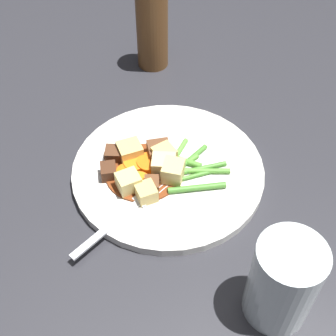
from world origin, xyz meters
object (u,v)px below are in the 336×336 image
(potato_chunk_4, at_px, (173,172))
(carrot_slice_0, at_px, (149,163))
(carrot_slice_3, at_px, (138,183))
(fork, at_px, (126,213))
(carrot_slice_2, at_px, (126,173))
(water_glass, at_px, (283,282))
(pepper_mill, at_px, (152,30))
(potato_chunk_2, at_px, (164,166))
(meat_chunk_0, at_px, (116,154))
(dinner_plate, at_px, (168,171))
(meat_chunk_1, at_px, (159,151))
(potato_chunk_5, at_px, (128,182))
(meat_chunk_2, at_px, (152,185))
(potato_chunk_1, at_px, (130,151))
(carrot_slice_1, at_px, (135,166))
(potato_chunk_3, at_px, (164,156))
(potato_chunk_0, at_px, (146,193))
(meat_chunk_3, at_px, (109,171))

(potato_chunk_4, bearing_deg, carrot_slice_0, -31.95)
(carrot_slice_3, xyz_separation_m, fork, (0.01, 0.05, -0.00))
(carrot_slice_2, relative_size, water_glass, 0.24)
(pepper_mill, bearing_deg, carrot_slice_3, 90.61)
(water_glass, bearing_deg, potato_chunk_2, -53.20)
(carrot_slice_0, bearing_deg, meat_chunk_0, -13.53)
(dinner_plate, xyz_separation_m, meat_chunk_1, (0.01, -0.02, 0.02))
(potato_chunk_5, bearing_deg, meat_chunk_2, 179.77)
(potato_chunk_1, bearing_deg, carrot_slice_1, 112.85)
(water_glass, bearing_deg, potato_chunk_3, -55.68)
(fork, bearing_deg, potato_chunk_2, -121.16)
(potato_chunk_1, distance_m, pepper_mill, 0.26)
(potato_chunk_5, distance_m, meat_chunk_1, 0.07)
(carrot_slice_1, relative_size, potato_chunk_5, 1.11)
(carrot_slice_2, relative_size, potato_chunk_1, 0.84)
(potato_chunk_4, relative_size, fork, 0.22)
(potato_chunk_0, bearing_deg, potato_chunk_4, -134.13)
(dinner_plate, xyz_separation_m, potato_chunk_0, (0.03, 0.06, 0.02))
(carrot_slice_2, bearing_deg, pepper_mill, -93.07)
(potato_chunk_1, distance_m, meat_chunk_3, 0.05)
(carrot_slice_3, distance_m, potato_chunk_5, 0.02)
(carrot_slice_3, xyz_separation_m, water_glass, (-0.18, 0.16, 0.04))
(potato_chunk_0, xyz_separation_m, potato_chunk_1, (0.03, -0.07, 0.00))
(dinner_plate, height_order, pepper_mill, pepper_mill)
(meat_chunk_0, height_order, fork, meat_chunk_0)
(dinner_plate, distance_m, water_glass, 0.25)
(meat_chunk_0, xyz_separation_m, pepper_mill, (-0.03, -0.26, 0.05))
(carrot_slice_1, bearing_deg, carrot_slice_3, 104.17)
(potato_chunk_1, distance_m, meat_chunk_2, 0.07)
(carrot_slice_2, height_order, meat_chunk_3, meat_chunk_3)
(potato_chunk_1, bearing_deg, carrot_slice_0, 151.30)
(potato_chunk_1, relative_size, meat_chunk_3, 1.32)
(potato_chunk_5, relative_size, meat_chunk_1, 0.95)
(water_glass, height_order, pepper_mill, pepper_mill)
(carrot_slice_3, xyz_separation_m, meat_chunk_0, (0.04, -0.05, 0.00))
(water_glass, bearing_deg, dinner_plate, -55.61)
(meat_chunk_1, relative_size, fork, 0.22)
(dinner_plate, height_order, potato_chunk_0, potato_chunk_0)
(potato_chunk_1, height_order, meat_chunk_3, potato_chunk_1)
(potato_chunk_2, height_order, meat_chunk_3, potato_chunk_2)
(potato_chunk_1, height_order, meat_chunk_2, potato_chunk_1)
(potato_chunk_3, distance_m, meat_chunk_3, 0.08)
(carrot_slice_3, xyz_separation_m, potato_chunk_4, (-0.05, -0.02, 0.01))
(potato_chunk_5, bearing_deg, fork, 91.37)
(dinner_plate, bearing_deg, carrot_slice_3, 41.28)
(carrot_slice_2, distance_m, potato_chunk_3, 0.06)
(potato_chunk_2, distance_m, fork, 0.09)
(carrot_slice_1, height_order, meat_chunk_1, meat_chunk_1)
(dinner_plate, height_order, meat_chunk_2, meat_chunk_2)
(carrot_slice_1, height_order, meat_chunk_0, meat_chunk_0)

